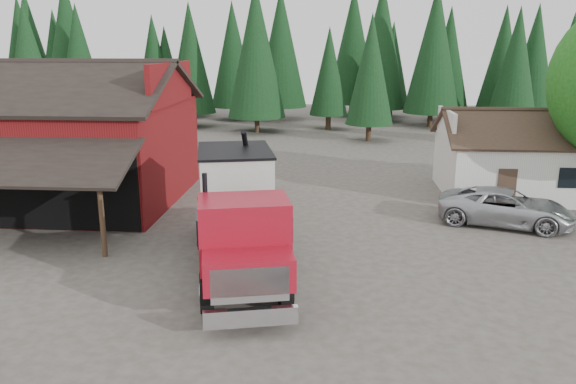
{
  "coord_description": "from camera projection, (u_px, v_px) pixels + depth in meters",
  "views": [
    {
      "loc": [
        2.93,
        -17.35,
        7.79
      ],
      "look_at": [
        1.13,
        5.47,
        1.8
      ],
      "focal_mm": 35.0,
      "sensor_mm": 36.0,
      "label": 1
    }
  ],
  "objects": [
    {
      "name": "ground",
      "position": [
        242.0,
        284.0,
        18.92
      ],
      "size": [
        120.0,
        120.0,
        0.0
      ],
      "primitive_type": "plane",
      "color": "#494339",
      "rests_on": "ground"
    },
    {
      "name": "near_pine_a",
      "position": [
        29.0,
        63.0,
        45.99
      ],
      "size": [
        4.4,
        4.4,
        11.4
      ],
      "color": "#382619",
      "rests_on": "ground"
    },
    {
      "name": "farmhouse",
      "position": [
        520.0,
        163.0,
        30.05
      ],
      "size": [
        8.6,
        6.42,
        4.65
      ],
      "color": "silver",
      "rests_on": "ground"
    },
    {
      "name": "red_barn",
      "position": [
        58.0,
        149.0,
        28.63
      ],
      "size": [
        12.8,
        13.63,
        7.18
      ],
      "color": "maroon",
      "rests_on": "ground"
    },
    {
      "name": "feed_truck",
      "position": [
        239.0,
        209.0,
        19.82
      ],
      "size": [
        4.95,
        10.66,
        4.65
      ],
      "rotation": [
        0.0,
        0.0,
        0.22
      ],
      "color": "black",
      "rests_on": "ground"
    },
    {
      "name": "silver_car",
      "position": [
        506.0,
        207.0,
        24.99
      ],
      "size": [
        6.32,
        4.33,
        1.61
      ],
      "primitive_type": "imported",
      "rotation": [
        0.0,
        0.0,
        1.26
      ],
      "color": "#B3B5BB",
      "rests_on": "ground"
    },
    {
      "name": "near_pine_d",
      "position": [
        256.0,
        50.0,
        50.15
      ],
      "size": [
        5.28,
        5.28,
        13.4
      ],
      "color": "#382619",
      "rests_on": "ground"
    },
    {
      "name": "near_pine_b",
      "position": [
        371.0,
        69.0,
        45.91
      ],
      "size": [
        3.96,
        3.96,
        10.4
      ],
      "color": "#382619",
      "rests_on": "ground"
    },
    {
      "name": "conifer_backdrop",
      "position": [
        305.0,
        121.0,
        59.43
      ],
      "size": [
        76.0,
        16.0,
        16.0
      ],
      "primitive_type": null,
      "color": "black",
      "rests_on": "ground"
    }
  ]
}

